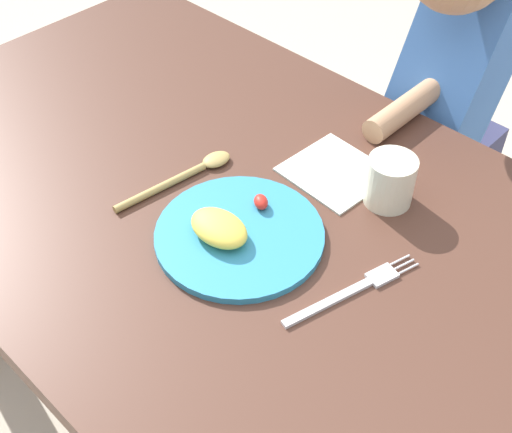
{
  "coord_description": "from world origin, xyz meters",
  "views": [
    {
      "loc": [
        0.56,
        -0.55,
        1.41
      ],
      "look_at": [
        0.05,
        -0.02,
        0.69
      ],
      "focal_mm": 47.08,
      "sensor_mm": 36.0,
      "label": 1
    }
  ],
  "objects_px": {
    "spoon": "(189,173)",
    "person": "(444,121)",
    "drinking_cup": "(390,181)",
    "plate": "(236,233)",
    "fork": "(353,290)"
  },
  "relations": [
    {
      "from": "drinking_cup",
      "to": "plate",
      "type": "bearing_deg",
      "value": -116.65
    },
    {
      "from": "fork",
      "to": "drinking_cup",
      "type": "relative_size",
      "value": 2.73
    },
    {
      "from": "person",
      "to": "plate",
      "type": "bearing_deg",
      "value": 89.39
    },
    {
      "from": "spoon",
      "to": "drinking_cup",
      "type": "relative_size",
      "value": 2.73
    },
    {
      "from": "spoon",
      "to": "drinking_cup",
      "type": "xyz_separation_m",
      "value": [
        0.27,
        0.18,
        0.03
      ]
    },
    {
      "from": "fork",
      "to": "spoon",
      "type": "distance_m",
      "value": 0.35
    },
    {
      "from": "spoon",
      "to": "drinking_cup",
      "type": "height_order",
      "value": "drinking_cup"
    },
    {
      "from": "plate",
      "to": "fork",
      "type": "xyz_separation_m",
      "value": [
        0.19,
        0.04,
        -0.01
      ]
    },
    {
      "from": "plate",
      "to": "person",
      "type": "height_order",
      "value": "person"
    },
    {
      "from": "fork",
      "to": "drinking_cup",
      "type": "xyz_separation_m",
      "value": [
        -0.08,
        0.19,
        0.04
      ]
    },
    {
      "from": "fork",
      "to": "person",
      "type": "height_order",
      "value": "person"
    },
    {
      "from": "plate",
      "to": "spoon",
      "type": "relative_size",
      "value": 1.15
    },
    {
      "from": "plate",
      "to": "spoon",
      "type": "distance_m",
      "value": 0.17
    },
    {
      "from": "person",
      "to": "spoon",
      "type": "bearing_deg",
      "value": 73.42
    },
    {
      "from": "spoon",
      "to": "person",
      "type": "bearing_deg",
      "value": -9.08
    }
  ]
}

